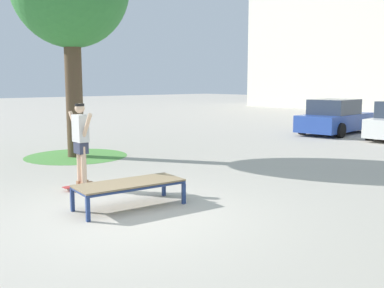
{
  "coord_description": "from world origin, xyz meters",
  "views": [
    {
      "loc": [
        5.93,
        -4.05,
        2.2
      ],
      "look_at": [
        -0.45,
        1.78,
        1.0
      ],
      "focal_mm": 41.34,
      "sensor_mm": 36.0,
      "label": 1
    }
  ],
  "objects_px": {
    "skate_box": "(129,185)",
    "skateboard": "(82,186)",
    "skater": "(81,138)",
    "car_blue": "(335,118)"
  },
  "relations": [
    {
      "from": "skateboard",
      "to": "skate_box",
      "type": "bearing_deg",
      "value": -1.5
    },
    {
      "from": "skater",
      "to": "skate_box",
      "type": "bearing_deg",
      "value": -1.56
    },
    {
      "from": "skate_box",
      "to": "car_blue",
      "type": "xyz_separation_m",
      "value": [
        -3.58,
        13.2,
        0.28
      ]
    },
    {
      "from": "skate_box",
      "to": "skateboard",
      "type": "height_order",
      "value": "skate_box"
    },
    {
      "from": "skate_box",
      "to": "skateboard",
      "type": "distance_m",
      "value": 1.83
    },
    {
      "from": "skate_box",
      "to": "skater",
      "type": "bearing_deg",
      "value": 178.44
    },
    {
      "from": "skateboard",
      "to": "car_blue",
      "type": "xyz_separation_m",
      "value": [
        -1.77,
        13.16,
        0.61
      ]
    },
    {
      "from": "skate_box",
      "to": "skateboard",
      "type": "bearing_deg",
      "value": 178.5
    },
    {
      "from": "skate_box",
      "to": "skater",
      "type": "xyz_separation_m",
      "value": [
        -1.8,
        0.05,
        0.66
      ]
    },
    {
      "from": "car_blue",
      "to": "skateboard",
      "type": "bearing_deg",
      "value": -82.33
    }
  ]
}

